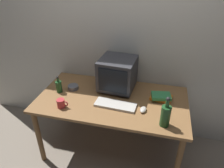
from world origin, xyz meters
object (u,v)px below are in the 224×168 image
object	(u,v)px
cd_spindle	(73,87)
book_stack	(161,97)
keyboard	(115,105)
bottle_tall	(166,115)
mug	(61,103)
bottle_short	(59,86)
computer_mouse	(143,110)
crt_monitor	(117,74)

from	to	relation	value
cd_spindle	book_stack	bearing A→B (deg)	1.53
keyboard	bottle_tall	world-z (taller)	bottle_tall
book_stack	mug	distance (m)	1.04
bottle_short	mug	size ratio (longest dim) A/B	1.66
computer_mouse	cd_spindle	distance (m)	0.86
computer_mouse	bottle_short	size ratio (longest dim) A/B	0.50
keyboard	cd_spindle	distance (m)	0.58
crt_monitor	bottle_tall	size ratio (longest dim) A/B	1.37
computer_mouse	bottle_short	world-z (taller)	bottle_short
keyboard	computer_mouse	bearing A→B (deg)	-0.33
mug	keyboard	bearing A→B (deg)	15.94
computer_mouse	bottle_short	distance (m)	0.97
computer_mouse	book_stack	bearing A→B (deg)	64.80
book_stack	cd_spindle	world-z (taller)	book_stack
crt_monitor	cd_spindle	world-z (taller)	crt_monitor
crt_monitor	mug	bearing A→B (deg)	-134.11
computer_mouse	bottle_short	xyz separation A→B (m)	(-0.96, 0.13, 0.06)
keyboard	book_stack	world-z (taller)	book_stack
bottle_tall	cd_spindle	distance (m)	1.10
keyboard	bottle_tall	xyz separation A→B (m)	(0.49, -0.17, 0.10)
computer_mouse	book_stack	world-z (taller)	book_stack
mug	cd_spindle	size ratio (longest dim) A/B	1.00
crt_monitor	bottle_tall	bearing A→B (deg)	-42.99
bottle_tall	cd_spindle	world-z (taller)	bottle_tall
keyboard	book_stack	size ratio (longest dim) A/B	1.73
bottle_short	book_stack	distance (m)	1.12
crt_monitor	mug	world-z (taller)	crt_monitor
bottle_tall	mug	xyz separation A→B (m)	(-1.01, 0.02, -0.07)
bottle_tall	book_stack	size ratio (longest dim) A/B	1.24
bottle_tall	cd_spindle	xyz separation A→B (m)	(-1.03, 0.38, -0.09)
book_stack	mug	world-z (taller)	mug
crt_monitor	bottle_tall	world-z (taller)	crt_monitor
computer_mouse	cd_spindle	size ratio (longest dim) A/B	0.83
mug	cd_spindle	world-z (taller)	mug
keyboard	bottle_tall	bearing A→B (deg)	-16.02
bottle_short	book_stack	xyz separation A→B (m)	(1.12, 0.12, -0.04)
keyboard	computer_mouse	xyz separation A→B (m)	(0.28, -0.02, 0.01)
keyboard	book_stack	distance (m)	0.50
computer_mouse	keyboard	bearing A→B (deg)	-176.11
book_stack	bottle_short	bearing A→B (deg)	-173.88
keyboard	mug	size ratio (longest dim) A/B	3.50
crt_monitor	keyboard	distance (m)	0.38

